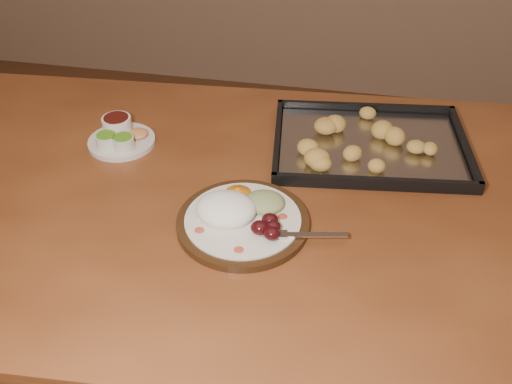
# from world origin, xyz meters

# --- Properties ---
(dining_table) EXTENTS (1.56, 1.00, 0.75)m
(dining_table) POSITION_xyz_m (-0.01, 0.10, 0.65)
(dining_table) COLOR brown
(dining_table) RESTS_ON ground
(dinner_plate) EXTENTS (0.32, 0.25, 0.06)m
(dinner_plate) POSITION_xyz_m (-0.01, 0.02, 0.77)
(dinner_plate) COLOR black
(dinner_plate) RESTS_ON dining_table
(condiment_saucer) EXTENTS (0.15, 0.15, 0.05)m
(condiment_saucer) POSITION_xyz_m (-0.34, 0.23, 0.77)
(condiment_saucer) COLOR beige
(condiment_saucer) RESTS_ON dining_table
(baking_tray) EXTENTS (0.46, 0.36, 0.04)m
(baking_tray) POSITION_xyz_m (0.22, 0.32, 0.76)
(baking_tray) COLOR black
(baking_tray) RESTS_ON dining_table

